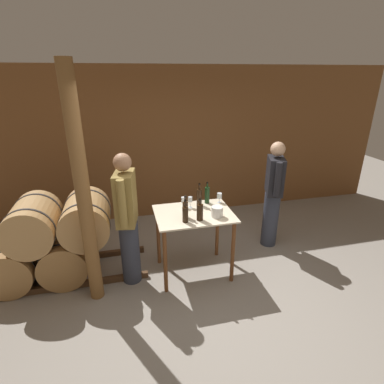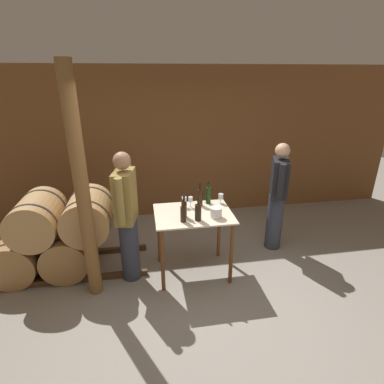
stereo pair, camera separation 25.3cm
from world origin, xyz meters
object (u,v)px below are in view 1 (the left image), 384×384
object	(u,v)px
wine_bottle_left	(185,209)
wine_glass_near_left	(184,200)
wine_bottle_far_right	(207,195)
wine_glass_near_right	(219,196)
person_host	(273,193)
wine_glass_near_center	(190,200)
wine_bottle_far_left	(185,214)
wine_bottle_center	(200,212)
wooden_post	(83,194)
wine_bottle_right	(199,197)
person_visitor_with_scarf	(127,218)
ice_bucket	(217,212)

from	to	relation	value
wine_bottle_left	wine_glass_near_left	world-z (taller)	wine_bottle_left
wine_glass_near_left	wine_bottle_far_right	bearing A→B (deg)	12.15
wine_glass_near_right	wine_bottle_far_right	bearing A→B (deg)	170.05
person_host	wine_glass_near_center	bearing A→B (deg)	-169.64
wine_bottle_left	wine_glass_near_left	distance (m)	0.29
wine_bottle_far_left	wine_bottle_center	xyz separation A→B (m)	(0.18, 0.01, 0.00)
wooden_post	wine_bottle_right	distance (m)	1.50
wine_bottle_center	wine_bottle_right	size ratio (longest dim) A/B	0.89
wooden_post	wine_glass_near_left	size ratio (longest dim) A/B	18.38
person_host	person_visitor_with_scarf	distance (m)	2.21
wine_glass_near_center	wine_bottle_far_left	bearing A→B (deg)	-111.39
wine_bottle_right	person_host	bearing A→B (deg)	9.35
wine_bottle_right	wine_bottle_far_right	world-z (taller)	wine_bottle_right
ice_bucket	person_visitor_with_scarf	distance (m)	1.11
wooden_post	person_visitor_with_scarf	xyz separation A→B (m)	(0.44, 0.21, -0.44)
wine_bottle_center	wine_bottle_far_right	size ratio (longest dim) A/B	0.91
wine_bottle_right	person_visitor_with_scarf	distance (m)	0.99
wooden_post	wine_bottle_far_right	bearing A→B (deg)	16.87
wine_bottle_center	person_visitor_with_scarf	distance (m)	0.89
wine_bottle_center	ice_bucket	world-z (taller)	wine_bottle_center
wine_glass_near_left	wine_glass_near_right	world-z (taller)	wine_glass_near_left
wooden_post	wine_bottle_left	distance (m)	1.20
wine_bottle_right	wine_glass_near_left	bearing A→B (deg)	-173.16
person_visitor_with_scarf	wine_bottle_center	bearing A→B (deg)	-14.90
wine_glass_near_right	person_host	world-z (taller)	person_host
wine_glass_near_center	person_host	bearing A→B (deg)	10.36
wine_bottle_far_right	ice_bucket	size ratio (longest dim) A/B	2.10
wine_glass_near_left	person_visitor_with_scarf	xyz separation A→B (m)	(-0.75, -0.18, -0.09)
wooden_post	wine_glass_near_center	world-z (taller)	wooden_post
wine_glass_near_center	person_host	world-z (taller)	person_host
wine_glass_near_right	person_host	bearing A→B (deg)	11.18
wine_glass_near_center	person_visitor_with_scarf	world-z (taller)	person_visitor_with_scarf
wine_bottle_center	wine_glass_near_left	world-z (taller)	wine_bottle_center
wine_glass_near_left	person_visitor_with_scarf	size ratio (longest dim) A/B	0.09
wooden_post	wine_glass_near_left	world-z (taller)	wooden_post
wine_bottle_far_right	person_visitor_with_scarf	world-z (taller)	person_visitor_with_scarf
wine_bottle_center	wine_glass_near_right	world-z (taller)	wine_bottle_center
person_visitor_with_scarf	wine_bottle_right	bearing A→B (deg)	11.83
wine_bottle_left	wine_glass_near_right	world-z (taller)	wine_bottle_left
wine_glass_near_right	ice_bucket	size ratio (longest dim) A/B	0.95
wine_bottle_far_right	wine_glass_near_left	world-z (taller)	wine_bottle_far_right
wine_glass_near_left	person_host	xyz separation A→B (m)	(1.43, 0.23, -0.12)
wine_bottle_center	wine_glass_near_left	distance (m)	0.42
wine_bottle_far_right	wine_glass_near_center	xyz separation A→B (m)	(-0.26, -0.09, -0.01)
person_host	person_visitor_with_scarf	world-z (taller)	person_visitor_with_scarf
wine_bottle_right	wine_bottle_far_right	bearing A→B (deg)	20.96
wine_bottle_far_right	wine_glass_near_right	bearing A→B (deg)	-9.95
wooden_post	wine_bottle_right	bearing A→B (deg)	16.50
wine_bottle_far_right	person_visitor_with_scarf	xyz separation A→B (m)	(-1.09, -0.25, -0.10)
wine_bottle_center	wine_glass_near_right	distance (m)	0.60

